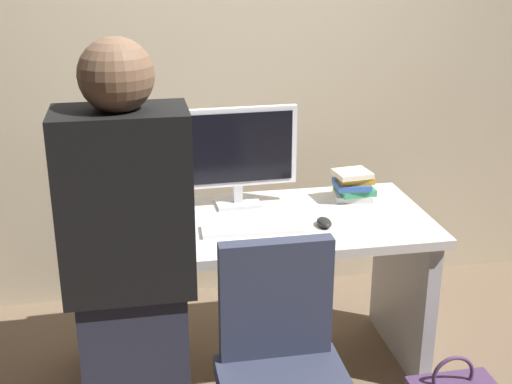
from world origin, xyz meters
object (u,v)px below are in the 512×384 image
Objects in this scene: mouse at (324,222)px; cup_by_monitor at (145,208)px; cup_near_keyboard at (158,224)px; keyboard at (253,229)px; book_stack at (353,185)px; desk at (254,267)px; person_at_desk at (131,291)px; monitor at (237,151)px.

cup_by_monitor is at bearing 161.27° from mouse.
mouse is 1.13× the size of cup_near_keyboard.
cup_by_monitor is at bearing 153.39° from keyboard.
mouse is 0.51× the size of book_stack.
desk is 15.42× the size of mouse.
cup_by_monitor is 0.96m from book_stack.
book_stack is at bearing 31.05° from keyboard.
desk is at bearing -160.97° from book_stack.
person_at_desk is 3.03× the size of monitor.
cup_by_monitor is at bearing 102.85° from cup_near_keyboard.
book_stack is at bearing 2.26° from cup_by_monitor.
desk is at bearing -78.99° from monitor.
cup_near_keyboard reaches higher than cup_by_monitor.
person_at_desk is 0.80m from keyboard.
cup_near_keyboard is (-0.41, -0.06, 0.27)m from desk.
cup_near_keyboard is (-0.70, 0.05, 0.03)m from mouse.
cup_near_keyboard is at bearing -165.42° from book_stack.
keyboard reaches higher than desk.
desk is 0.50m from cup_near_keyboard.
mouse is at bearing 1.67° from keyboard.
desk is 17.43× the size of cup_near_keyboard.
mouse is (0.30, -0.01, 0.01)m from keyboard.
book_stack is at bearing 52.50° from mouse.
book_stack is (0.54, -0.02, -0.19)m from monitor.
monitor is at bearing 101.01° from desk.
book_stack is (0.92, 0.24, 0.02)m from cup_near_keyboard.
keyboard is 0.50m from cup_by_monitor.
cup_near_keyboard is (-0.38, -0.26, -0.21)m from monitor.
cup_by_monitor reaches higher than mouse.
book_stack reaches higher than desk.
monitor is 0.51m from mouse.
cup_near_keyboard is at bearing 175.83° from mouse.
person_at_desk reaches higher than cup_near_keyboard.
person_at_desk is 8.35× the size of book_stack.
cup_near_keyboard is 0.21m from cup_by_monitor.
desk is 0.52m from monitor.
keyboard is at bearing -101.83° from desk.
person_at_desk is (-0.53, -0.72, 0.32)m from desk.
keyboard is at bearing 178.91° from mouse.
book_stack reaches higher than cup_near_keyboard.
monitor is 6.11× the size of cup_near_keyboard.
desk is at bearing 8.92° from cup_near_keyboard.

